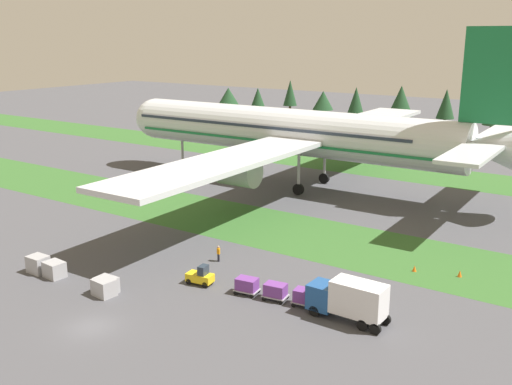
{
  "coord_description": "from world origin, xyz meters",
  "views": [
    {
      "loc": [
        35.9,
        -28.72,
        23.22
      ],
      "look_at": [
        -4.58,
        30.94,
        4.0
      ],
      "focal_mm": 41.2,
      "sensor_mm": 36.0,
      "label": 1
    }
  ],
  "objects_px": {
    "cargo_dolly_third": "(305,296)",
    "uld_container_2": "(104,287)",
    "catering_truck": "(348,299)",
    "taxiway_marker_1": "(414,268)",
    "uld_container_3": "(106,285)",
    "taxiway_marker_0": "(460,274)",
    "baggage_tug": "(201,276)",
    "uld_container_1": "(54,269)",
    "cargo_dolly_second": "(275,290)",
    "uld_container_0": "(38,264)",
    "ground_crew_marshaller": "(218,253)",
    "airliner": "(299,132)",
    "cargo_dolly_lead": "(247,285)"
  },
  "relations": [
    {
      "from": "cargo_dolly_third",
      "to": "uld_container_3",
      "type": "distance_m",
      "value": 18.56
    },
    {
      "from": "cargo_dolly_second",
      "to": "cargo_dolly_lead",
      "type": "bearing_deg",
      "value": 90.0
    },
    {
      "from": "catering_truck",
      "to": "uld_container_1",
      "type": "bearing_deg",
      "value": 106.83
    },
    {
      "from": "uld_container_3",
      "to": "taxiway_marker_1",
      "type": "bearing_deg",
      "value": 43.93
    },
    {
      "from": "uld_container_1",
      "to": "taxiway_marker_0",
      "type": "bearing_deg",
      "value": 34.24
    },
    {
      "from": "uld_container_1",
      "to": "taxiway_marker_1",
      "type": "height_order",
      "value": "uld_container_1"
    },
    {
      "from": "cargo_dolly_second",
      "to": "cargo_dolly_third",
      "type": "distance_m",
      "value": 2.9
    },
    {
      "from": "cargo_dolly_third",
      "to": "uld_container_0",
      "type": "height_order",
      "value": "uld_container_0"
    },
    {
      "from": "cargo_dolly_lead",
      "to": "uld_container_2",
      "type": "xyz_separation_m",
      "value": [
        -10.74,
        -7.69,
        -0.13
      ]
    },
    {
      "from": "cargo_dolly_third",
      "to": "uld_container_2",
      "type": "height_order",
      "value": "uld_container_2"
    },
    {
      "from": "baggage_tug",
      "to": "cargo_dolly_lead",
      "type": "height_order",
      "value": "baggage_tug"
    },
    {
      "from": "baggage_tug",
      "to": "airliner",
      "type": "bearing_deg",
      "value": 8.43
    },
    {
      "from": "uld_container_0",
      "to": "cargo_dolly_third",
      "type": "bearing_deg",
      "value": 17.95
    },
    {
      "from": "taxiway_marker_1",
      "to": "uld_container_3",
      "type": "bearing_deg",
      "value": -136.07
    },
    {
      "from": "baggage_tug",
      "to": "uld_container_2",
      "type": "relative_size",
      "value": 1.38
    },
    {
      "from": "ground_crew_marshaller",
      "to": "taxiway_marker_0",
      "type": "relative_size",
      "value": 2.52
    },
    {
      "from": "uld_container_1",
      "to": "taxiway_marker_1",
      "type": "bearing_deg",
      "value": 36.47
    },
    {
      "from": "cargo_dolly_third",
      "to": "uld_container_2",
      "type": "xyz_separation_m",
      "value": [
        -16.48,
        -8.51,
        -0.13
      ]
    },
    {
      "from": "uld_container_0",
      "to": "uld_container_1",
      "type": "bearing_deg",
      "value": 3.72
    },
    {
      "from": "baggage_tug",
      "to": "uld_container_2",
      "type": "bearing_deg",
      "value": 132.32
    },
    {
      "from": "cargo_dolly_second",
      "to": "catering_truck",
      "type": "bearing_deg",
      "value": -97.1
    },
    {
      "from": "airliner",
      "to": "uld_container_1",
      "type": "height_order",
      "value": "airliner"
    },
    {
      "from": "cargo_dolly_second",
      "to": "taxiway_marker_0",
      "type": "xyz_separation_m",
      "value": [
        12.4,
        14.8,
        -0.57
      ]
    },
    {
      "from": "taxiway_marker_0",
      "to": "ground_crew_marshaller",
      "type": "bearing_deg",
      "value": -155.63
    },
    {
      "from": "catering_truck",
      "to": "taxiway_marker_0",
      "type": "bearing_deg",
      "value": -18.82
    },
    {
      "from": "uld_container_1",
      "to": "uld_container_3",
      "type": "relative_size",
      "value": 1.0
    },
    {
      "from": "catering_truck",
      "to": "taxiway_marker_1",
      "type": "height_order",
      "value": "catering_truck"
    },
    {
      "from": "cargo_dolly_third",
      "to": "taxiway_marker_1",
      "type": "bearing_deg",
      "value": -29.98
    },
    {
      "from": "cargo_dolly_lead",
      "to": "cargo_dolly_third",
      "type": "height_order",
      "value": "same"
    },
    {
      "from": "ground_crew_marshaller",
      "to": "uld_container_2",
      "type": "height_order",
      "value": "ground_crew_marshaller"
    },
    {
      "from": "uld_container_3",
      "to": "taxiway_marker_0",
      "type": "relative_size",
      "value": 2.89
    },
    {
      "from": "uld_container_2",
      "to": "uld_container_3",
      "type": "distance_m",
      "value": 0.56
    },
    {
      "from": "uld_container_0",
      "to": "taxiway_marker_1",
      "type": "xyz_separation_m",
      "value": [
        31.53,
        21.71,
        -0.57
      ]
    },
    {
      "from": "cargo_dolly_third",
      "to": "taxiway_marker_1",
      "type": "xyz_separation_m",
      "value": [
        5.3,
        13.22,
        -0.6
      ]
    },
    {
      "from": "cargo_dolly_second",
      "to": "uld_container_1",
      "type": "height_order",
      "value": "uld_container_1"
    },
    {
      "from": "airliner",
      "to": "catering_truck",
      "type": "bearing_deg",
      "value": -145.43
    },
    {
      "from": "cargo_dolly_third",
      "to": "catering_truck",
      "type": "distance_m",
      "value": 4.42
    },
    {
      "from": "cargo_dolly_second",
      "to": "catering_truck",
      "type": "xyz_separation_m",
      "value": [
        7.16,
        0.13,
        1.03
      ]
    },
    {
      "from": "baggage_tug",
      "to": "cargo_dolly_third",
      "type": "height_order",
      "value": "baggage_tug"
    },
    {
      "from": "ground_crew_marshaller",
      "to": "taxiway_marker_1",
      "type": "height_order",
      "value": "ground_crew_marshaller"
    },
    {
      "from": "uld_container_2",
      "to": "taxiway_marker_1",
      "type": "height_order",
      "value": "uld_container_2"
    },
    {
      "from": "uld_container_2",
      "to": "taxiway_marker_1",
      "type": "relative_size",
      "value": 3.18
    },
    {
      "from": "taxiway_marker_1",
      "to": "uld_container_0",
      "type": "bearing_deg",
      "value": -145.44
    },
    {
      "from": "baggage_tug",
      "to": "uld_container_3",
      "type": "bearing_deg",
      "value": 129.0
    },
    {
      "from": "taxiway_marker_0",
      "to": "cargo_dolly_lead",
      "type": "bearing_deg",
      "value": -135.13
    },
    {
      "from": "airliner",
      "to": "ground_crew_marshaller",
      "type": "bearing_deg",
      "value": -165.21
    },
    {
      "from": "airliner",
      "to": "catering_truck",
      "type": "xyz_separation_m",
      "value": [
        26.38,
        -37.05,
        -6.82
      ]
    },
    {
      "from": "airliner",
      "to": "baggage_tug",
      "type": "distance_m",
      "value": 40.74
    },
    {
      "from": "cargo_dolly_second",
      "to": "uld_container_1",
      "type": "relative_size",
      "value": 1.19
    },
    {
      "from": "taxiway_marker_0",
      "to": "cargo_dolly_second",
      "type": "bearing_deg",
      "value": -129.97
    }
  ]
}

